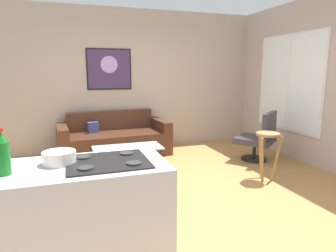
{
  "coord_description": "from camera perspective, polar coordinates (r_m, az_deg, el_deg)",
  "views": [
    {
      "loc": [
        -1.26,
        -3.56,
        1.58
      ],
      "look_at": [
        0.24,
        0.9,
        0.7
      ],
      "focal_mm": 31.45,
      "sensor_mm": 36.0,
      "label": 1
    }
  ],
  "objects": [
    {
      "name": "bar_stool",
      "position": [
        4.48,
        18.7,
        -3.27
      ],
      "size": [
        0.38,
        0.38,
        0.71
      ],
      "color": "#9F7548",
      "rests_on": "ground"
    },
    {
      "name": "coffee_table",
      "position": [
        4.64,
        -7.82,
        -4.48
      ],
      "size": [
        1.06,
        0.51,
        0.42
      ],
      "color": "silver",
      "rests_on": "ground"
    },
    {
      "name": "soda_bottle",
      "position": [
        2.22,
        -29.41,
        -4.78
      ],
      "size": [
        0.09,
        0.09,
        0.32
      ],
      "color": "#177020",
      "rests_on": "kitchen_counter"
    },
    {
      "name": "kitchen_counter",
      "position": [
        2.44,
        -17.09,
        -17.35
      ],
      "size": [
        1.36,
        0.68,
        0.92
      ],
      "color": "silver",
      "rests_on": "ground"
    },
    {
      "name": "back_wall",
      "position": [
        6.12,
        -6.8,
        8.83
      ],
      "size": [
        6.4,
        0.05,
        2.8
      ],
      "primitive_type": "cube",
      "color": "#BCA695",
      "rests_on": "ground"
    },
    {
      "name": "right_wall",
      "position": [
        5.48,
        26.82,
        7.59
      ],
      "size": [
        0.05,
        6.4,
        2.8
      ],
      "primitive_type": "cube",
      "color": "#B8A69A",
      "rests_on": "ground"
    },
    {
      "name": "wall_painting",
      "position": [
        5.99,
        -11.32,
        10.76
      ],
      "size": [
        0.87,
        0.03,
        0.8
      ],
      "color": "black"
    },
    {
      "name": "armchair",
      "position": [
        5.44,
        17.28,
        -2.15
      ],
      "size": [
        0.87,
        0.87,
        0.89
      ],
      "color": "black",
      "rests_on": "ground"
    },
    {
      "name": "couch",
      "position": [
        5.7,
        -10.38,
        -2.72
      ],
      "size": [
        2.09,
        1.02,
        0.81
      ],
      "color": "#48281A",
      "rests_on": "ground"
    },
    {
      "name": "window",
      "position": [
        5.89,
        22.36,
        7.72
      ],
      "size": [
        0.03,
        1.65,
        1.77
      ],
      "color": "silver"
    },
    {
      "name": "ground",
      "position": [
        4.1,
        0.82,
        -12.37
      ],
      "size": [
        6.4,
        6.4,
        0.04
      ],
      "primitive_type": "cube",
      "color": "#B07D45"
    },
    {
      "name": "mixing_bowl",
      "position": [
        2.33,
        -20.32,
        -5.79
      ],
      "size": [
        0.24,
        0.24,
        0.1
      ],
      "color": "silver",
      "rests_on": "kitchen_counter"
    }
  ]
}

